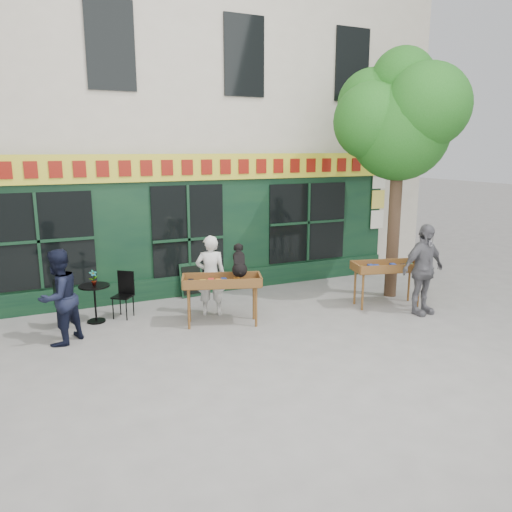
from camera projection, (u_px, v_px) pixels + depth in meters
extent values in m
plane|color=slate|center=(226.00, 326.00, 9.82)|extent=(80.00, 80.00, 0.00)
cube|color=beige|center=(146.00, 91.00, 14.09)|extent=(14.00, 7.00, 10.00)
cube|color=black|center=(187.00, 228.00, 11.63)|extent=(11.00, 0.16, 3.20)
cube|color=yellow|center=(187.00, 167.00, 11.23)|extent=(11.00, 0.06, 0.60)
cube|color=maroon|center=(187.00, 167.00, 11.19)|extent=(9.60, 0.03, 0.34)
cube|color=black|center=(190.00, 285.00, 11.83)|extent=(11.00, 0.10, 0.50)
cube|color=black|center=(189.00, 239.00, 11.59)|extent=(1.70, 0.05, 2.50)
cube|color=black|center=(38.00, 241.00, 10.24)|extent=(2.20, 0.05, 2.00)
cube|color=black|center=(308.00, 222.00, 12.86)|extent=(2.20, 0.05, 2.00)
cube|color=silver|center=(377.00, 219.00, 13.75)|extent=(0.42, 0.02, 0.50)
cube|color=#E5D14C|center=(378.00, 199.00, 13.63)|extent=(0.42, 0.02, 0.50)
cube|color=silver|center=(379.00, 179.00, 13.52)|extent=(0.42, 0.02, 0.50)
cylinder|color=#382619|center=(394.00, 220.00, 11.46)|extent=(0.28, 0.28, 3.60)
sphere|color=#185313|center=(399.00, 131.00, 11.04)|extent=(2.20, 2.20, 2.20)
sphere|color=#185313|center=(415.00, 118.00, 11.53)|extent=(1.80, 1.80, 1.80)
sphere|color=#185313|center=(372.00, 121.00, 10.93)|extent=(1.70, 1.70, 1.70)
sphere|color=#185313|center=(428.00, 105.00, 10.48)|extent=(1.80, 1.80, 1.80)
sphere|color=#185313|center=(373.00, 104.00, 11.32)|extent=(1.60, 1.60, 1.60)
sphere|color=#185313|center=(403.00, 79.00, 10.94)|extent=(1.40, 1.40, 1.40)
cylinder|color=brown|center=(189.00, 309.00, 9.55)|extent=(0.05, 0.05, 0.80)
cylinder|color=brown|center=(256.00, 307.00, 9.68)|extent=(0.05, 0.05, 0.80)
cylinder|color=brown|center=(189.00, 302.00, 9.97)|extent=(0.05, 0.05, 0.80)
cylinder|color=brown|center=(254.00, 300.00, 10.11)|extent=(0.05, 0.05, 0.80)
cube|color=brown|center=(222.00, 284.00, 9.74)|extent=(1.61, 1.03, 0.05)
cube|color=brown|center=(222.00, 284.00, 9.44)|extent=(1.44, 0.51, 0.18)
cube|color=brown|center=(221.00, 276.00, 10.01)|extent=(1.44, 0.51, 0.18)
cube|color=brown|center=(222.00, 281.00, 9.73)|extent=(1.36, 0.79, 0.06)
imported|color=silver|center=(211.00, 275.00, 10.31)|extent=(0.71, 0.58, 1.69)
cylinder|color=brown|center=(363.00, 292.00, 10.68)|extent=(0.05, 0.05, 0.80)
cylinder|color=brown|center=(419.00, 289.00, 10.92)|extent=(0.05, 0.05, 0.80)
cylinder|color=brown|center=(355.00, 287.00, 11.10)|extent=(0.05, 0.05, 0.80)
cylinder|color=brown|center=(409.00, 284.00, 11.34)|extent=(0.05, 0.05, 0.80)
cube|color=brown|center=(388.00, 269.00, 10.92)|extent=(1.60, 0.92, 0.05)
cube|color=brown|center=(394.00, 269.00, 10.63)|extent=(1.47, 0.40, 0.18)
cube|color=brown|center=(382.00, 263.00, 11.18)|extent=(1.47, 0.40, 0.18)
cube|color=brown|center=(388.00, 267.00, 10.91)|extent=(1.36, 0.70, 0.06)
imported|color=slate|center=(423.00, 270.00, 10.35)|extent=(1.16, 0.58, 1.91)
cylinder|color=black|center=(97.00, 321.00, 10.02)|extent=(0.36, 0.36, 0.03)
cylinder|color=black|center=(95.00, 304.00, 9.94)|extent=(0.04, 0.04, 0.72)
cylinder|color=black|center=(94.00, 286.00, 9.87)|extent=(0.60, 0.60, 0.03)
cube|color=black|center=(66.00, 305.00, 9.62)|extent=(0.40, 0.40, 0.03)
cube|color=black|center=(56.00, 294.00, 9.48)|extent=(0.07, 0.36, 0.50)
cylinder|color=black|center=(77.00, 318.00, 9.62)|extent=(0.02, 0.02, 0.44)
cylinder|color=black|center=(73.00, 313.00, 9.87)|extent=(0.02, 0.02, 0.44)
cylinder|color=black|center=(60.00, 320.00, 9.46)|extent=(0.02, 0.02, 0.44)
cylinder|color=black|center=(57.00, 316.00, 9.71)|extent=(0.02, 0.02, 0.44)
cube|color=black|center=(123.00, 297.00, 10.20)|extent=(0.51, 0.51, 0.03)
cube|color=black|center=(126.00, 283.00, 10.31)|extent=(0.30, 0.25, 0.50)
cylinder|color=black|center=(113.00, 309.00, 10.14)|extent=(0.02, 0.02, 0.44)
cylinder|color=black|center=(126.00, 310.00, 10.07)|extent=(0.02, 0.02, 0.44)
cylinder|color=black|center=(120.00, 305.00, 10.42)|extent=(0.02, 0.02, 0.44)
cylinder|color=black|center=(133.00, 306.00, 10.36)|extent=(0.02, 0.02, 0.44)
imported|color=gray|center=(93.00, 278.00, 9.83)|extent=(0.19, 0.16, 0.31)
imported|color=black|center=(59.00, 297.00, 8.76)|extent=(1.05, 1.04, 1.71)
cube|color=black|center=(192.00, 280.00, 11.69)|extent=(0.58, 0.24, 0.79)
cube|color=black|center=(192.00, 280.00, 11.67)|extent=(0.47, 0.21, 0.65)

